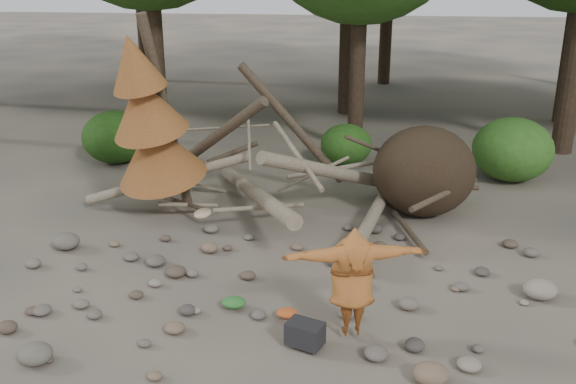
# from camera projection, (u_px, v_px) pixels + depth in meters

# --- Properties ---
(ground) EXTENTS (120.00, 120.00, 0.00)m
(ground) POSITION_uv_depth(u_px,v_px,m) (277.00, 304.00, 10.44)
(ground) COLOR #514C44
(ground) RESTS_ON ground
(deadfall_pile) EXTENTS (8.55, 5.24, 3.30)m
(deadfall_pile) POSITION_uv_depth(u_px,v_px,m) (397.00, 173.00, 13.83)
(deadfall_pile) COLOR #332619
(deadfall_pile) RESTS_ON ground
(dead_conifer) EXTENTS (2.06, 2.16, 4.35)m
(dead_conifer) POSITION_uv_depth(u_px,v_px,m) (150.00, 123.00, 13.24)
(dead_conifer) COLOR #4C3F30
(dead_conifer) RESTS_ON ground
(bush_left) EXTENTS (1.80, 1.80, 1.44)m
(bush_left) POSITION_uv_depth(u_px,v_px,m) (115.00, 137.00, 17.57)
(bush_left) COLOR #214913
(bush_left) RESTS_ON ground
(bush_mid) EXTENTS (1.40, 1.40, 1.12)m
(bush_mid) POSITION_uv_depth(u_px,v_px,m) (346.00, 145.00, 17.44)
(bush_mid) COLOR #2B5D1A
(bush_mid) RESTS_ON ground
(bush_right) EXTENTS (2.00, 2.00, 1.60)m
(bush_right) POSITION_uv_depth(u_px,v_px,m) (513.00, 149.00, 16.11)
(bush_right) COLOR #366E22
(bush_right) RESTS_ON ground
(frisbee_thrower) EXTENTS (3.43, 1.02, 1.75)m
(frisbee_thrower) POSITION_uv_depth(u_px,v_px,m) (352.00, 281.00, 9.22)
(frisbee_thrower) COLOR #A75B25
(frisbee_thrower) RESTS_ON ground
(backpack) EXTENTS (0.60, 0.50, 0.34)m
(backpack) POSITION_uv_depth(u_px,v_px,m) (305.00, 337.00, 9.20)
(backpack) COLOR black
(backpack) RESTS_ON ground
(cloth_green) EXTENTS (0.40, 0.33, 0.15)m
(cloth_green) POSITION_uv_depth(u_px,v_px,m) (234.00, 305.00, 10.26)
(cloth_green) COLOR #2C6C2B
(cloth_green) RESTS_ON ground
(cloth_orange) EXTENTS (0.34, 0.28, 0.12)m
(cloth_orange) POSITION_uv_depth(u_px,v_px,m) (287.00, 316.00, 9.96)
(cloth_orange) COLOR #B84B1F
(cloth_orange) RESTS_ON ground
(boulder_front_left) EXTENTS (0.49, 0.44, 0.29)m
(boulder_front_left) POSITION_uv_depth(u_px,v_px,m) (35.00, 354.00, 8.85)
(boulder_front_left) COLOR #645F53
(boulder_front_left) RESTS_ON ground
(boulder_front_right) EXTENTS (0.47, 0.43, 0.28)m
(boulder_front_right) POSITION_uv_depth(u_px,v_px,m) (431.00, 374.00, 8.43)
(boulder_front_right) COLOR #79604B
(boulder_front_right) RESTS_ON ground
(boulder_mid_right) EXTENTS (0.55, 0.49, 0.33)m
(boulder_mid_right) POSITION_uv_depth(u_px,v_px,m) (540.00, 289.00, 10.56)
(boulder_mid_right) COLOR gray
(boulder_mid_right) RESTS_ON ground
(boulder_mid_left) EXTENTS (0.54, 0.49, 0.32)m
(boulder_mid_left) POSITION_uv_depth(u_px,v_px,m) (66.00, 241.00, 12.38)
(boulder_mid_left) COLOR #635C53
(boulder_mid_left) RESTS_ON ground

